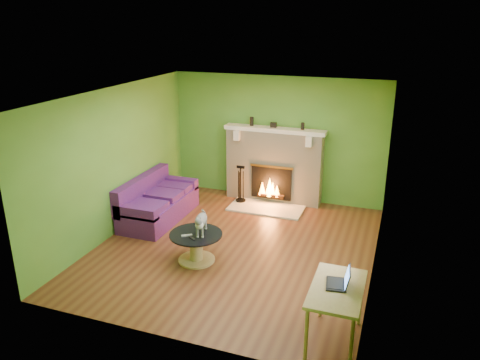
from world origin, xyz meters
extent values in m
plane|color=#582B19|center=(0.00, 0.00, 0.00)|extent=(5.00, 5.00, 0.00)
plane|color=white|center=(0.00, 0.00, 2.60)|extent=(5.00, 5.00, 0.00)
plane|color=#4A842B|center=(0.00, 2.50, 1.30)|extent=(5.00, 0.00, 5.00)
plane|color=#4A842B|center=(0.00, -2.50, 1.30)|extent=(5.00, 0.00, 5.00)
plane|color=#4A842B|center=(-2.25, 0.00, 1.30)|extent=(0.00, 5.00, 5.00)
plane|color=#4A842B|center=(2.25, 0.00, 1.30)|extent=(0.00, 5.00, 5.00)
plane|color=silver|center=(2.24, -0.90, 1.55)|extent=(0.00, 1.20, 1.20)
plane|color=white|center=(2.23, -0.90, 1.55)|extent=(0.00, 1.06, 1.06)
cube|color=beige|center=(0.00, 2.33, 0.75)|extent=(2.00, 0.35, 1.50)
cube|color=black|center=(0.00, 2.13, 0.44)|extent=(0.85, 0.03, 0.68)
cube|color=gold|center=(0.00, 2.13, 0.80)|extent=(0.91, 0.02, 0.04)
cylinder|color=black|center=(0.00, 2.10, 0.16)|extent=(0.55, 0.07, 0.07)
cube|color=white|center=(0.00, 2.30, 1.54)|extent=(2.10, 0.28, 0.08)
cube|color=white|center=(-0.75, 2.11, 1.40)|extent=(0.12, 0.10, 0.20)
cube|color=white|center=(0.75, 2.11, 1.40)|extent=(0.12, 0.10, 0.20)
cube|color=beige|center=(0.00, 1.80, 0.01)|extent=(1.50, 0.75, 0.03)
cube|color=white|center=(0.00, 2.30, 1.54)|extent=(2.10, 0.28, 0.08)
cube|color=#41195F|center=(-1.80, 0.62, 0.21)|extent=(0.83, 1.83, 0.41)
cube|color=#41195F|center=(-2.16, 0.62, 0.56)|extent=(0.19, 1.83, 0.52)
cube|color=#41195F|center=(-1.80, -0.20, 0.47)|extent=(0.83, 0.19, 0.21)
cube|color=#41195F|center=(-1.80, 1.45, 0.47)|extent=(0.83, 0.19, 0.21)
cube|color=#41195F|center=(-1.75, 0.11, 0.47)|extent=(0.66, 0.49, 0.11)
cube|color=#41195F|center=(-1.75, 0.72, 0.47)|extent=(0.66, 0.49, 0.11)
cube|color=#41195F|center=(-1.75, 1.23, 0.47)|extent=(0.66, 0.49, 0.11)
cylinder|color=tan|center=(-0.44, -0.63, 0.02)|extent=(0.59, 0.59, 0.03)
cylinder|color=tan|center=(-0.44, -0.63, 0.24)|extent=(0.21, 0.21, 0.41)
cylinder|color=black|center=(-0.44, -0.63, 0.46)|extent=(0.84, 0.84, 0.03)
cube|color=tan|center=(1.95, -1.90, 0.74)|extent=(0.60, 1.03, 0.04)
cylinder|color=tan|center=(1.70, -2.36, 0.36)|extent=(0.05, 0.05, 0.72)
cylinder|color=tan|center=(2.20, -2.36, 0.36)|extent=(0.05, 0.05, 0.72)
cylinder|color=tan|center=(1.70, -1.44, 0.36)|extent=(0.05, 0.05, 0.72)
cylinder|color=tan|center=(2.20, -1.44, 0.36)|extent=(0.05, 0.05, 0.72)
cube|color=gray|center=(-0.54, -0.75, 0.49)|extent=(0.17, 0.13, 0.02)
cube|color=black|center=(-0.42, -0.81, 0.48)|extent=(0.16, 0.12, 0.02)
cylinder|color=black|center=(-0.50, 2.33, 1.67)|extent=(0.08, 0.08, 0.18)
cylinder|color=black|center=(0.57, 2.33, 1.65)|extent=(0.07, 0.07, 0.14)
cube|color=black|center=(-0.04, 2.33, 1.63)|extent=(0.12, 0.08, 0.10)
camera|label=1|loc=(2.47, -6.69, 3.73)|focal=35.00mm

